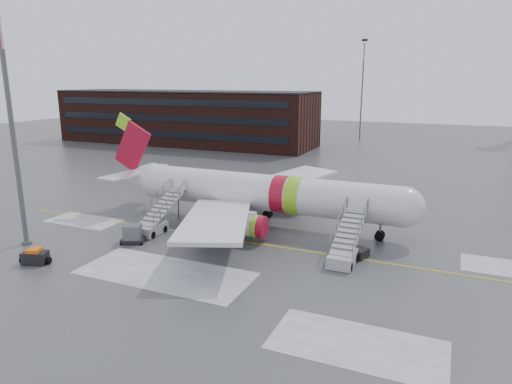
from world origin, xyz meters
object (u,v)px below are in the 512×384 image
at_px(airstair_aft, 155,222).
at_px(light_mast_near, 11,120).
at_px(pushback_tug, 350,247).
at_px(airstair_fwd, 345,250).
at_px(baggage_tractor, 35,257).
at_px(uld_container, 133,234).
at_px(airliner, 255,192).

height_order(airstair_aft, light_mast_near, light_mast_near).
bearing_deg(light_mast_near, pushback_tug, 18.51).
bearing_deg(light_mast_near, airstair_fwd, 15.38).
bearing_deg(pushback_tug, light_mast_near, -161.49).
xyz_separation_m(airstair_aft, baggage_tractor, (-4.37, -10.72, -0.50)).
distance_m(airstair_fwd, airstair_aft, 19.13).
distance_m(uld_container, baggage_tractor, 8.48).
distance_m(airstair_aft, baggage_tractor, 11.59).
height_order(airstair_aft, pushback_tug, airstair_aft).
xyz_separation_m(airstair_fwd, uld_container, (-19.24, -3.39, -0.26)).
bearing_deg(light_mast_near, airliner, 39.97).
distance_m(airliner, baggage_tractor, 21.47).
xyz_separation_m(airstair_fwd, airstair_aft, (-19.13, 0.00, 0.00)).
distance_m(uld_container, light_mast_near, 14.52).
bearing_deg(airstair_aft, pushback_tug, 5.06).
relative_size(airliner, airstair_aft, 4.55).
height_order(uld_container, light_mast_near, light_mast_near).
bearing_deg(airstair_aft, light_mast_near, -139.14).
xyz_separation_m(airliner, light_mast_near, (-17.01, -14.25, 8.08)).
height_order(pushback_tug, light_mast_near, light_mast_near).
xyz_separation_m(airliner, pushback_tug, (11.12, -4.84, -2.71)).
xyz_separation_m(airliner, baggage_tractor, (-12.45, -17.26, -2.85)).
xyz_separation_m(pushback_tug, uld_container, (-19.30, -5.09, 0.10)).
relative_size(airstair_fwd, uld_container, 3.03).
xyz_separation_m(uld_container, baggage_tractor, (-4.26, -7.33, -0.24)).
relative_size(airliner, light_mast_near, 1.59).
relative_size(airstair_fwd, baggage_tractor, 2.85).
bearing_deg(airliner, uld_container, -129.51).
bearing_deg(airstair_fwd, baggage_tractor, -155.47).
distance_m(baggage_tractor, light_mast_near, 12.22).
bearing_deg(baggage_tractor, pushback_tug, 27.79).
xyz_separation_m(pushback_tug, light_mast_near, (-28.12, -9.42, 10.79)).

